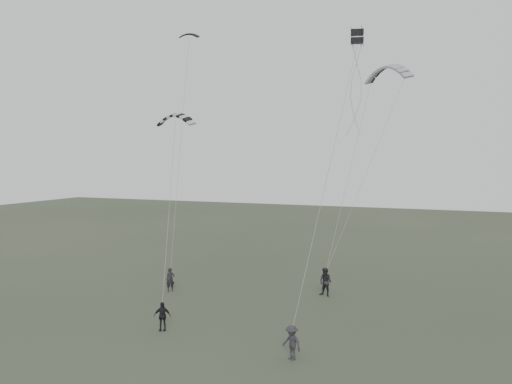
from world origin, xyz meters
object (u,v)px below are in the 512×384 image
at_px(kite_pale_large, 388,66).
at_px(flyer_far, 292,342).
at_px(flyer_left, 170,280).
at_px(flyer_right, 326,282).
at_px(flyer_center, 162,316).
at_px(kite_box, 357,37).
at_px(kite_dark_small, 189,34).
at_px(kite_striped, 175,115).

bearing_deg(kite_pale_large, flyer_far, -64.91).
bearing_deg(flyer_left, flyer_right, -22.70).
height_order(flyer_center, kite_box, kite_box).
bearing_deg(kite_dark_small, flyer_far, -61.41).
distance_m(flyer_right, flyer_center, 11.60).
relative_size(flyer_center, kite_pale_large, 0.40).
distance_m(flyer_left, kite_striped, 11.15).
relative_size(flyer_right, flyer_center, 1.23).
xyz_separation_m(kite_dark_small, kite_striped, (2.82, -6.93, -6.89)).
height_order(flyer_right, kite_box, kite_box).
distance_m(flyer_left, kite_dark_small, 18.88).
bearing_deg(kite_striped, kite_dark_small, 114.81).
xyz_separation_m(flyer_left, kite_box, (12.76, -1.49, 14.83)).
bearing_deg(flyer_left, kite_box, -44.48).
height_order(kite_dark_small, kite_pale_large, kite_dark_small).
bearing_deg(flyer_far, kite_pale_large, 108.25).
bearing_deg(kite_pale_large, kite_dark_small, -138.17).
distance_m(flyer_center, kite_striped, 12.69).
distance_m(flyer_left, flyer_right, 10.50).
height_order(flyer_far, kite_dark_small, kite_dark_small).
xyz_separation_m(flyer_center, kite_striped, (-2.47, 5.73, 11.05)).
relative_size(flyer_left, flyer_right, 0.85).
height_order(flyer_center, kite_striped, kite_striped).
xyz_separation_m(kite_dark_small, kite_box, (14.35, -7.24, -3.07)).
bearing_deg(flyer_far, kite_dark_small, 158.01).
relative_size(kite_dark_small, kite_striped, 0.60).
xyz_separation_m(flyer_far, kite_box, (1.56, 6.58, 14.85)).
relative_size(flyer_right, kite_dark_small, 1.21).
height_order(flyer_far, kite_striped, kite_striped).
bearing_deg(flyer_left, flyer_far, -73.60).
xyz_separation_m(flyer_left, flyer_right, (10.13, 2.74, 0.14)).
distance_m(flyer_far, kite_striped, 16.38).
bearing_deg(flyer_left, kite_dark_small, 67.60).
height_order(flyer_far, kite_box, kite_box).
xyz_separation_m(flyer_far, kite_pale_large, (2.00, 16.37, 14.89)).
bearing_deg(kite_striped, kite_pale_large, 41.02).
bearing_deg(kite_pale_large, flyer_center, -89.92).
height_order(kite_dark_small, kite_striped, kite_dark_small).
relative_size(flyer_right, flyer_far, 1.19).
bearing_deg(kite_dark_small, kite_box, -40.96).
distance_m(kite_pale_large, kite_striped, 15.75).
height_order(flyer_left, flyer_center, flyer_left).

